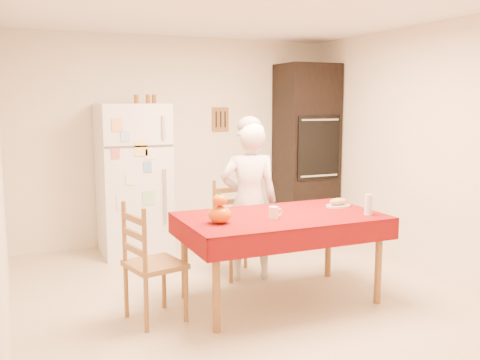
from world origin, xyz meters
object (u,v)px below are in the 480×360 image
refrigerator (134,179)px  pumpkin_lower (220,215)px  chair_far (235,224)px  dining_table (281,223)px  oven_cabinet (306,150)px  coffee_mug (274,213)px  chair_left (147,259)px  seated_woman (249,202)px  wine_glass (368,205)px  bread_plate (338,206)px

refrigerator → pumpkin_lower: size_ratio=9.16×
chair_far → pumpkin_lower: (-0.52, -0.92, 0.32)m
refrigerator → chair_far: size_ratio=1.79×
refrigerator → dining_table: size_ratio=1.00×
oven_cabinet → coffee_mug: size_ratio=22.00×
coffee_mug → dining_table: bearing=40.5°
dining_table → chair_left: bearing=179.3°
chair_far → chair_left: bearing=-149.4°
refrigerator → chair_left: bearing=-99.6°
seated_woman → coffee_mug: seated_woman is taller
dining_table → pumpkin_lower: pumpkin_lower is taller
dining_table → refrigerator: bearing=112.1°
wine_glass → bread_plate: (-0.04, 0.40, -0.08)m
chair_far → oven_cabinet: bearing=32.5°
dining_table → coffee_mug: 0.20m
dining_table → coffee_mug: size_ratio=17.00×
oven_cabinet → seated_woman: oven_cabinet is taller
refrigerator → pumpkin_lower: 2.12m
pumpkin_lower → bread_plate: (1.24, 0.19, -0.06)m
dining_table → seated_woman: 0.64m
oven_cabinet → coffee_mug: bearing=-126.0°
chair_far → pumpkin_lower: 1.11m
chair_far → pumpkin_lower: bearing=-126.0°
wine_glass → coffee_mug: bearing=167.2°
pumpkin_lower → bread_plate: 1.26m
refrigerator → bread_plate: refrigerator is taller
chair_far → bread_plate: bearing=-51.8°
coffee_mug → chair_left: bearing=173.6°
seated_woman → coffee_mug: (-0.12, -0.74, 0.05)m
oven_cabinet → pumpkin_lower: oven_cabinet is taller
wine_glass → chair_far: bearing=124.0°
seated_woman → pumpkin_lower: (-0.58, -0.72, 0.07)m
chair_far → wine_glass: size_ratio=5.40×
oven_cabinet → chair_far: oven_cabinet is taller
chair_far → coffee_mug: size_ratio=9.50×
chair_far → seated_woman: size_ratio=0.62×
seated_woman → pumpkin_lower: 0.93m
coffee_mug → pumpkin_lower: 0.47m
oven_cabinet → bread_plate: 2.15m
oven_cabinet → dining_table: size_ratio=1.29×
refrigerator → seated_woman: (0.82, -1.38, -0.09)m
chair_left → seated_woman: 1.34m
refrigerator → chair_far: bearing=-57.5°
coffee_mug → bread_plate: (0.77, 0.21, -0.04)m
chair_left → pumpkin_lower: 0.66m
chair_far → chair_left: size_ratio=1.00×
dining_table → chair_far: 0.86m
chair_far → wine_glass: (0.76, -1.13, 0.34)m
oven_cabinet → dining_table: 2.57m
oven_cabinet → wine_glass: (-0.77, -2.36, -0.25)m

